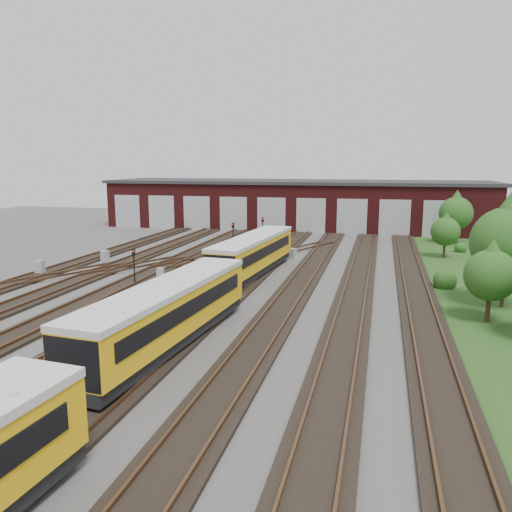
# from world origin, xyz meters

# --- Properties ---
(ground) EXTENTS (120.00, 120.00, 0.00)m
(ground) POSITION_xyz_m (0.00, 0.00, 0.00)
(ground) COLOR #454340
(ground) RESTS_ON ground
(track_network) EXTENTS (30.40, 70.00, 0.33)m
(track_network) POSITION_xyz_m (-0.17, 0.59, 0.11)
(track_network) COLOR black
(track_network) RESTS_ON ground
(maintenance_shed) EXTENTS (51.00, 12.50, 6.35)m
(maintenance_shed) POSITION_xyz_m (-0.01, 39.97, 3.20)
(maintenance_shed) COLOR #4A1213
(maintenance_shed) RESTS_ON ground
(grass_verge) EXTENTS (8.00, 55.00, 0.05)m
(grass_verge) POSITION_xyz_m (19.00, 10.00, 0.03)
(grass_verge) COLOR #234818
(grass_verge) RESTS_ON ground
(metro_train) EXTENTS (3.54, 45.63, 2.79)m
(metro_train) POSITION_xyz_m (2.00, -6.52, 1.76)
(metro_train) COLOR black
(metro_train) RESTS_ON ground
(signal_mast_0) EXTENTS (0.27, 0.26, 2.67)m
(signal_mast_0) POSITION_xyz_m (-5.37, 4.13, 1.73)
(signal_mast_0) COLOR black
(signal_mast_0) RESTS_ON ground
(signal_mast_1) EXTENTS (0.27, 0.26, 3.13)m
(signal_mast_1) POSITION_xyz_m (-2.01, 17.28, 1.99)
(signal_mast_1) COLOR black
(signal_mast_1) RESTS_ON ground
(signal_mast_2) EXTENTS (0.29, 0.28, 2.86)m
(signal_mast_2) POSITION_xyz_m (-0.98, 24.99, 1.85)
(signal_mast_2) COLOR black
(signal_mast_2) RESTS_ON ground
(signal_mast_3) EXTENTS (0.24, 0.23, 2.87)m
(signal_mast_3) POSITION_xyz_m (0.84, 5.85, 1.83)
(signal_mast_3) COLOR black
(signal_mast_3) RESTS_ON ground
(relay_cabinet_0) EXTENTS (0.71, 0.61, 1.12)m
(relay_cabinet_0) POSITION_xyz_m (-14.36, 5.66, 0.56)
(relay_cabinet_0) COLOR #A5A7AA
(relay_cabinet_0) RESTS_ON ground
(relay_cabinet_1) EXTENTS (0.78, 0.72, 1.05)m
(relay_cabinet_1) POSITION_xyz_m (-12.12, 11.50, 0.53)
(relay_cabinet_1) COLOR #A5A7AA
(relay_cabinet_1) RESTS_ON ground
(relay_cabinet_2) EXTENTS (0.60, 0.53, 0.88)m
(relay_cabinet_2) POSITION_xyz_m (-4.49, 6.55, 0.44)
(relay_cabinet_2) COLOR #A5A7AA
(relay_cabinet_2) RESTS_ON ground
(relay_cabinet_3) EXTENTS (0.73, 0.68, 0.97)m
(relay_cabinet_3) POSITION_xyz_m (3.76, 17.05, 0.48)
(relay_cabinet_3) COLOR #A5A7AA
(relay_cabinet_3) RESTS_ON ground
(relay_cabinet_4) EXTENTS (0.58, 0.49, 0.90)m
(relay_cabinet_4) POSITION_xyz_m (2.25, 22.21, 0.45)
(relay_cabinet_4) COLOR #A5A7AA
(relay_cabinet_4) RESTS_ON ground
(tree_0) EXTENTS (3.54, 3.54, 5.86)m
(tree_0) POSITION_xyz_m (19.23, 29.74, 3.77)
(tree_0) COLOR #352418
(tree_0) RESTS_ON ground
(tree_1) EXTENTS (2.63, 2.63, 4.36)m
(tree_1) POSITION_xyz_m (17.23, 20.85, 2.80)
(tree_1) COLOR #352418
(tree_1) RESTS_ON ground
(tree_2) EXTENTS (4.25, 4.25, 7.04)m
(tree_2) POSITION_xyz_m (18.79, 4.62, 4.52)
(tree_2) COLOR #352418
(tree_2) RESTS_ON ground
(tree_3) EXTENTS (2.81, 2.81, 4.66)m
(tree_3) POSITION_xyz_m (17.39, 1.40, 2.99)
(tree_3) COLOR #352418
(tree_3) RESTS_ON ground
(bush_0) EXTENTS (1.63, 1.63, 1.63)m
(bush_0) POSITION_xyz_m (16.00, 8.89, 0.81)
(bush_0) COLOR #1A4313
(bush_0) RESTS_ON ground
(bush_1) EXTENTS (1.17, 1.17, 1.17)m
(bush_1) POSITION_xyz_m (19.17, 24.45, 0.58)
(bush_1) COLOR #1A4313
(bush_1) RESTS_ON ground
(bush_2) EXTENTS (1.46, 1.46, 1.46)m
(bush_2) POSITION_xyz_m (21.77, 16.67, 0.73)
(bush_2) COLOR #1A4313
(bush_2) RESTS_ON ground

